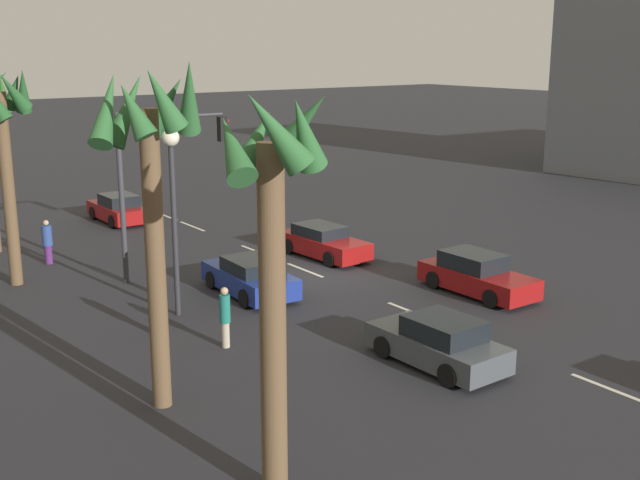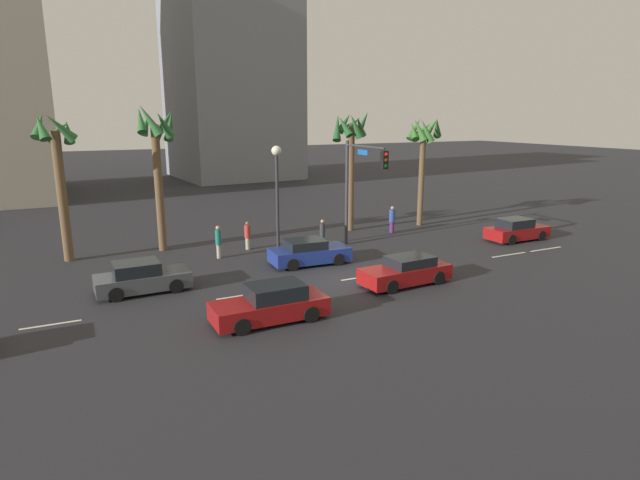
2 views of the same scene
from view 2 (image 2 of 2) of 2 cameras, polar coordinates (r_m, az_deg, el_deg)
ground_plane at (r=25.28m, az=3.03°, el=-4.34°), size 220.00×220.00×0.00m
lane_stripe_1 at (r=22.41m, az=-27.35°, el=-8.23°), size 2.13×0.14×0.01m
lane_stripe_2 at (r=23.29m, az=-8.57°, el=-6.03°), size 2.26×0.14×0.01m
lane_stripe_3 at (r=25.69m, az=4.71°, el=-4.06°), size 2.40×0.14×0.01m
lane_stripe_4 at (r=27.73m, az=11.45°, el=-2.97°), size 2.17×0.14×0.01m
lane_stripe_5 at (r=31.55m, az=19.95°, el=-1.53°), size 2.49×0.14×0.01m
lane_stripe_6 at (r=33.69m, az=23.46°, el=-0.92°), size 2.48×0.14×0.01m
car_0 at (r=35.29m, az=20.69°, el=1.01°), size 4.11×1.79×1.41m
car_1 at (r=24.66m, az=-18.92°, el=-3.95°), size 4.11×1.96×1.41m
car_2 at (r=24.73m, az=9.38°, el=-3.40°), size 4.44×1.96×1.32m
car_3 at (r=27.71m, az=-1.24°, el=-1.37°), size 4.25×2.10×1.34m
car_5 at (r=20.21m, az=-5.39°, el=-7.02°), size 4.44×1.86×1.45m
traffic_signal at (r=30.16m, az=4.28°, el=6.78°), size 0.36×4.57×6.29m
streetlamp at (r=29.63m, az=-4.73°, el=6.73°), size 0.56×0.56×6.09m
pedestrian_0 at (r=35.47m, az=7.88°, el=2.30°), size 0.54×0.54×1.80m
pedestrian_1 at (r=30.96m, az=0.26°, el=0.77°), size 0.33×0.33×1.74m
pedestrian_2 at (r=29.30m, az=-11.05°, el=-0.10°), size 0.42×0.42×1.83m
pedestrian_3 at (r=30.98m, az=-7.92°, el=0.56°), size 0.50×0.50×1.67m
palm_tree_0 at (r=37.69m, az=11.22°, el=10.55°), size 2.74×2.70×7.74m
palm_tree_1 at (r=35.35m, az=3.39°, el=10.70°), size 2.71×2.41×8.14m
palm_tree_2 at (r=30.74m, az=-26.79°, el=7.86°), size 2.35×2.43×8.01m
palm_tree_3 at (r=31.15m, az=-17.35°, el=9.81°), size 2.54×2.84×8.43m
building_3 at (r=69.10m, az=-9.72°, el=16.16°), size 14.73×15.98×22.49m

